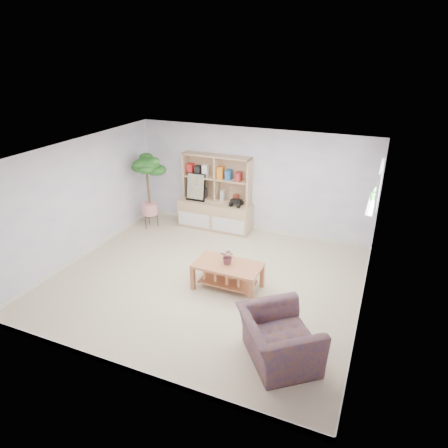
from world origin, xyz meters
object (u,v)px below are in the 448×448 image
at_px(floor_tree, 149,192).
at_px(armchair, 279,336).
at_px(storage_unit, 215,193).
at_px(coffee_table, 228,276).

xyz_separation_m(floor_tree, armchair, (4.06, -3.16, -0.49)).
bearing_deg(armchair, floor_tree, 14.10).
relative_size(floor_tree, armchair, 1.64).
relative_size(storage_unit, armchair, 1.62).
relative_size(storage_unit, coffee_table, 1.48).
distance_m(floor_tree, armchair, 5.17).
distance_m(coffee_table, floor_tree, 3.32).
height_order(coffee_table, armchair, armchair).
height_order(floor_tree, armchair, floor_tree).
bearing_deg(storage_unit, armchair, -54.98).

